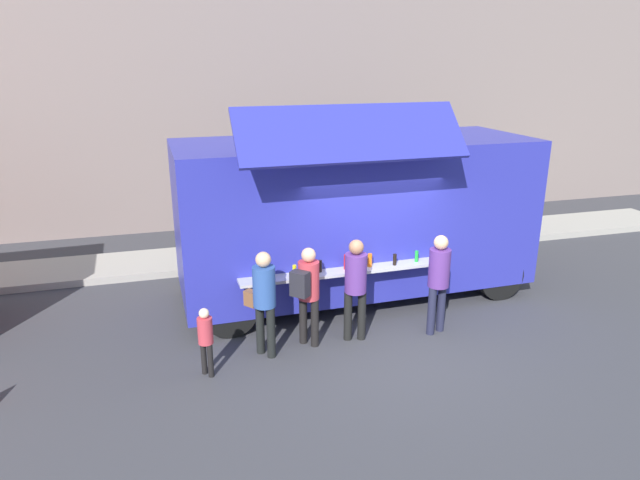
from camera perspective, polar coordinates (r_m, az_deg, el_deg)
The scene contains 10 objects.
ground_plane at distance 9.45m, azimuth 7.05°, elevation -10.20°, with size 60.00×60.00×0.00m, color #38383D.
curb_strip at distance 13.07m, azimuth -17.37°, elevation -2.37°, with size 28.00×1.60×0.15m, color #9E998E.
building_behind at distance 16.22m, azimuth -15.16°, elevation 19.21°, with size 32.00×2.40×9.89m, color gray.
food_truck_main at distance 10.65m, azimuth 3.61°, elevation 2.78°, with size 6.65×3.33×3.77m.
trash_bin at distance 14.84m, azimuth 16.34°, elevation 1.68°, with size 0.60×0.60×0.91m, color #30613B.
customer_front_ordering at distance 9.04m, azimuth 3.64°, elevation -4.20°, with size 0.36×0.35×1.73m.
customer_mid_with_backpack at distance 8.84m, azimuth -1.29°, elevation -4.84°, with size 0.52×0.51×1.66m.
customer_rear_waiting at distance 8.61m, azimuth -5.76°, elevation -5.59°, with size 0.46×0.52×1.71m.
customer_extra_browsing at distance 9.46m, azimuth 11.99°, elevation -3.57°, with size 0.35×0.35×1.73m.
child_near_queue at distance 8.35m, azimuth -11.57°, elevation -9.53°, with size 0.22×0.22×1.07m.
Camera 1 is at (-3.36, -7.63, 4.46)m, focal length 31.45 mm.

